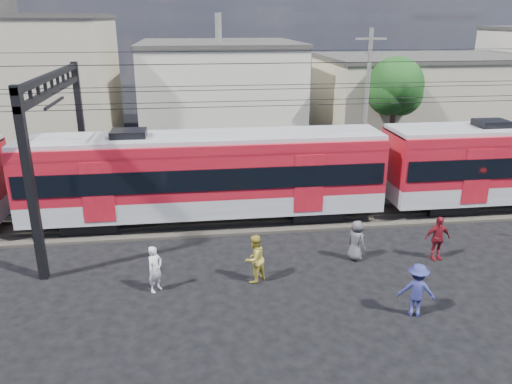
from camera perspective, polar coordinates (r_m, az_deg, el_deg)
The scene contains 16 objects.
ground at distance 16.95m, azimuth 9.04°, elevation -13.21°, with size 120.00×120.00×0.00m, color black.
track_bed at distance 23.84m, azimuth 3.72°, elevation -2.87°, with size 70.00×3.40×0.12m, color #2D2823.
rail_near at distance 23.12m, azimuth 4.08°, elevation -3.29°, with size 70.00×0.12×0.12m, color #59544C.
rail_far at distance 24.48m, azimuth 3.39°, elevation -1.95°, with size 70.00×0.12×0.12m, color #59544C.
commuter_train at distance 22.65m, azimuth -5.35°, elevation 2.17°, with size 50.30×3.08×4.17m.
catenary at distance 22.39m, azimuth -18.49°, elevation 8.28°, with size 70.00×9.30×7.52m.
building_west at distance 39.93m, azimuth -26.36°, elevation 11.06°, with size 14.28×10.20×9.30m.
building_midwest at distance 41.07m, azimuth -4.17°, elevation 11.73°, with size 12.24×12.24×7.30m.
building_mideast at distance 42.31m, azimuth 18.68°, elevation 10.33°, with size 16.32×10.20×6.30m.
utility_pole_mid at distance 30.81m, azimuth 12.54°, elevation 10.45°, with size 1.80×0.24×8.50m.
tree_near at distance 34.80m, azimuth 15.88°, elevation 11.37°, with size 3.82×3.64×6.72m.
pedestrian_a at distance 17.77m, azimuth -11.46°, elevation -8.62°, with size 0.61×0.40×1.68m, color silver.
pedestrian_b at distance 17.99m, azimuth -0.17°, elevation -7.63°, with size 0.87×0.68×1.80m, color gold.
pedestrian_c at distance 16.86m, azimuth 17.90°, elevation -10.63°, with size 1.16×0.67×1.80m, color navy.
pedestrian_d at distance 20.82m, azimuth 20.02°, elevation -4.97°, with size 1.05×0.44×1.80m, color maroon.
pedestrian_e at distance 19.96m, azimuth 11.37°, elevation -5.45°, with size 0.80×0.52×1.63m, color #505055.
Camera 1 is at (-4.41, -13.64, 9.05)m, focal length 35.00 mm.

